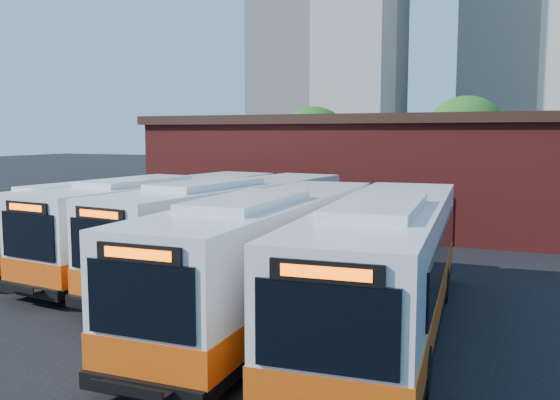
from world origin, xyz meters
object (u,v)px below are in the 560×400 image
at_px(bus_west, 164,225).
at_px(transit_worker, 194,330).
at_px(bus_farwest, 99,224).
at_px(bus_midwest, 233,232).
at_px(bus_mideast, 271,260).
at_px(bus_east, 386,271).

relative_size(bus_west, transit_worker, 7.29).
distance_m(bus_farwest, bus_midwest, 6.78).
distance_m(bus_west, bus_mideast, 8.16).
xyz_separation_m(bus_farwest, bus_west, (3.37, -0.00, 0.15)).
bearing_deg(bus_west, bus_mideast, -27.91).
relative_size(bus_farwest, bus_midwest, 0.90).
bearing_deg(bus_midwest, bus_farwest, -177.06).
bearing_deg(bus_midwest, bus_mideast, -43.32).
height_order(bus_west, transit_worker, bus_west).
distance_m(bus_farwest, bus_mideast, 11.13).
xyz_separation_m(bus_mideast, transit_worker, (0.00, -4.32, -0.75)).
xyz_separation_m(bus_midwest, bus_east, (6.86, -4.22, 0.03)).
xyz_separation_m(bus_midwest, bus_mideast, (3.41, -4.07, 0.00)).
distance_m(bus_west, bus_east, 11.27).
relative_size(bus_midwest, bus_mideast, 1.01).
bearing_deg(bus_mideast, bus_farwest, 154.29).
xyz_separation_m(bus_west, bus_midwest, (3.40, -0.44, 0.02)).
distance_m(bus_midwest, bus_mideast, 5.30).
relative_size(bus_farwest, bus_east, 0.89).
bearing_deg(transit_worker, bus_mideast, 19.40).
bearing_deg(bus_west, bus_farwest, -174.46).
bearing_deg(transit_worker, bus_east, -20.22).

